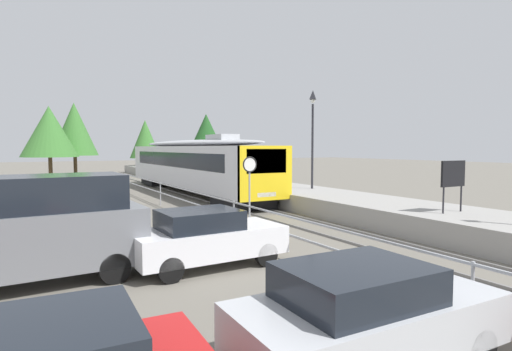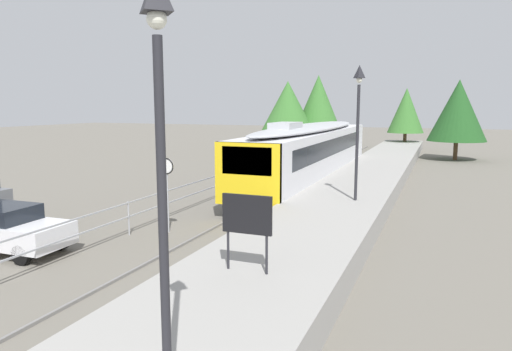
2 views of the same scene
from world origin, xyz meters
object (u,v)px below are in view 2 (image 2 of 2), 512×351
speed_limit_sign (167,176)px  platform_lamp_mid_platform (358,107)px  commuter_train (311,149)px  platform_lamp_near_end (160,111)px  parked_hatchback_white (7,228)px  platform_notice_board (247,217)px

speed_limit_sign → platform_lamp_mid_platform: bearing=34.1°
platform_lamp_mid_platform → speed_limit_sign: 7.88m
speed_limit_sign → commuter_train: bearing=79.7°
platform_lamp_near_end → platform_lamp_mid_platform: (0.00, 13.84, 0.00)m
commuter_train → speed_limit_sign: 12.20m
commuter_train → parked_hatchback_white: 17.00m
commuter_train → parked_hatchback_white: commuter_train is taller
commuter_train → platform_notice_board: commuter_train is taller
platform_lamp_mid_platform → platform_lamp_near_end: bearing=-90.0°
commuter_train → parked_hatchback_white: bearing=-109.5°
platform_lamp_mid_platform → speed_limit_sign: platform_lamp_mid_platform is taller
platform_lamp_mid_platform → platform_notice_board: (-0.88, -9.13, -2.44)m
commuter_train → parked_hatchback_white: size_ratio=4.81×
commuter_train → platform_lamp_near_end: bearing=-79.5°
commuter_train → platform_lamp_near_end: platform_lamp_near_end is taller
platform_notice_board → commuter_train: bearing=100.4°
platform_lamp_mid_platform → parked_hatchback_white: (-9.66, -8.16, -3.83)m
platform_lamp_near_end → commuter_train: bearing=100.5°
commuter_train → platform_lamp_near_end: size_ratio=3.65×
platform_lamp_near_end → speed_limit_sign: bearing=122.7°
platform_lamp_near_end → platform_notice_board: platform_lamp_near_end is taller
parked_hatchback_white → platform_lamp_mid_platform: bearing=40.2°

